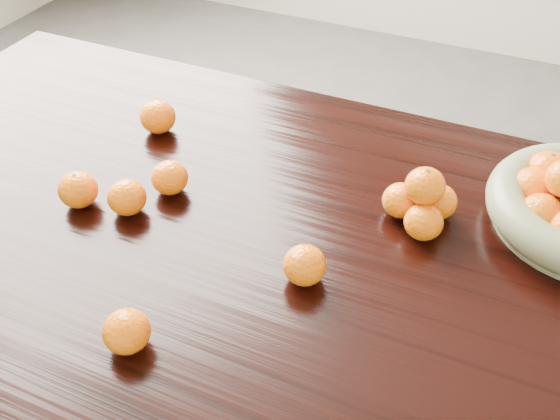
% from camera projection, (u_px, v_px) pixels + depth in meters
% --- Properties ---
extents(dining_table, '(2.00, 1.00, 0.75)m').
position_uv_depth(dining_table, '(292.00, 275.00, 1.17)').
color(dining_table, black).
rests_on(dining_table, ground).
extents(orange_pyramid, '(0.13, 0.14, 0.12)m').
position_uv_depth(orange_pyramid, '(422.00, 202.00, 1.12)').
color(orange_pyramid, orange).
rests_on(orange_pyramid, dining_table).
extents(loose_orange_0, '(0.07, 0.07, 0.07)m').
position_uv_depth(loose_orange_0, '(78.00, 190.00, 1.16)').
color(loose_orange_0, orange).
rests_on(loose_orange_0, dining_table).
extents(loose_orange_1, '(0.07, 0.07, 0.07)m').
position_uv_depth(loose_orange_1, '(127.00, 331.00, 0.91)').
color(loose_orange_1, orange).
rests_on(loose_orange_1, dining_table).
extents(loose_orange_2, '(0.07, 0.07, 0.07)m').
position_uv_depth(loose_orange_2, '(305.00, 265.00, 1.01)').
color(loose_orange_2, orange).
rests_on(loose_orange_2, dining_table).
extents(loose_orange_3, '(0.07, 0.07, 0.07)m').
position_uv_depth(loose_orange_3, '(170.00, 178.00, 1.19)').
color(loose_orange_3, orange).
rests_on(loose_orange_3, dining_table).
extents(loose_orange_4, '(0.08, 0.08, 0.07)m').
position_uv_depth(loose_orange_4, '(158.00, 117.00, 1.35)').
color(loose_orange_4, orange).
rests_on(loose_orange_4, dining_table).
extents(loose_orange_5, '(0.07, 0.07, 0.07)m').
position_uv_depth(loose_orange_5, '(127.00, 197.00, 1.14)').
color(loose_orange_5, orange).
rests_on(loose_orange_5, dining_table).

